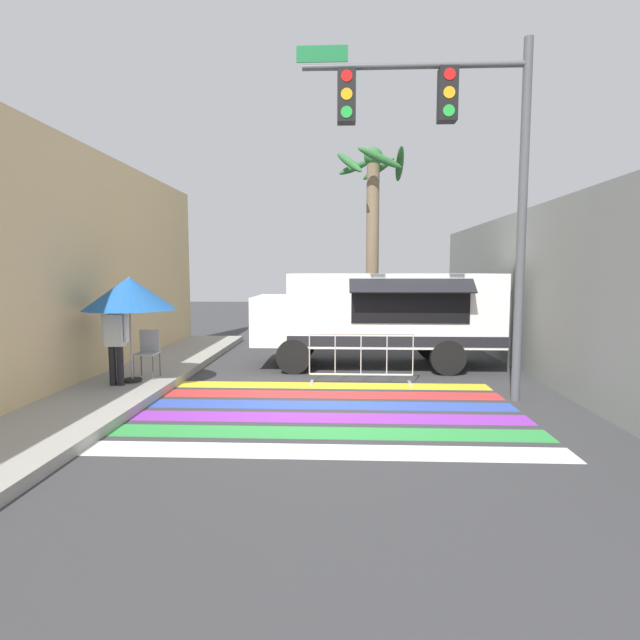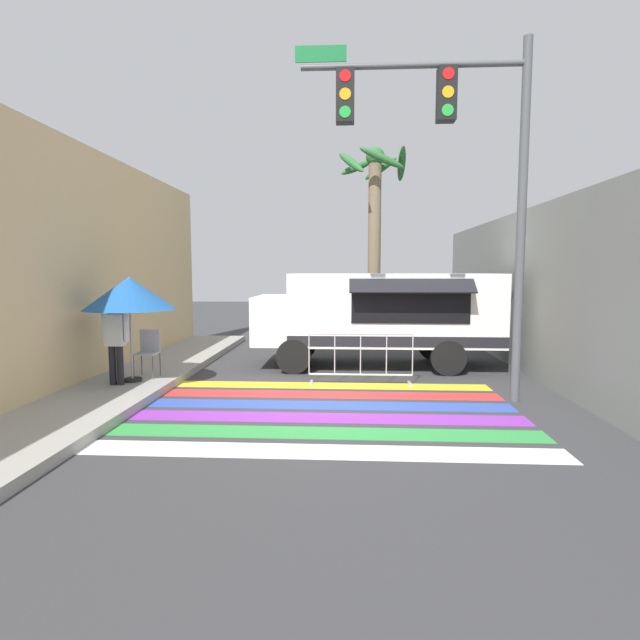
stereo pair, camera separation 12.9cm
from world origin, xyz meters
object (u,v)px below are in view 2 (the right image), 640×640
at_px(patio_umbrella, 129,294).
at_px(palm_tree, 374,217).
at_px(traffic_signal_pole, 450,147).
at_px(folding_chair, 148,348).
at_px(food_truck, 374,311).
at_px(barricade_front, 361,358).
at_px(vendor_person, 115,338).

relative_size(patio_umbrella, palm_tree, 0.33).
height_order(traffic_signal_pole, patio_umbrella, traffic_signal_pole).
xyz_separation_m(patio_umbrella, folding_chair, (0.14, 0.49, -1.16)).
height_order(food_truck, barricade_front, food_truck).
distance_m(vendor_person, palm_tree, 9.28).
height_order(patio_umbrella, barricade_front, patio_umbrella).
xyz_separation_m(traffic_signal_pole, folding_chair, (-5.94, 1.01, -3.77)).
distance_m(food_truck, vendor_person, 5.97).
xyz_separation_m(food_truck, traffic_signal_pole, (1.12, -3.24, 3.15)).
xyz_separation_m(traffic_signal_pole, palm_tree, (-0.94, 7.20, -0.44)).
xyz_separation_m(food_truck, palm_tree, (0.18, 3.95, 2.71)).
bearing_deg(traffic_signal_pole, vendor_person, 178.13).
bearing_deg(folding_chair, palm_tree, 61.09).
distance_m(traffic_signal_pole, palm_tree, 7.27).
height_order(traffic_signal_pole, vendor_person, traffic_signal_pole).
bearing_deg(vendor_person, patio_umbrella, 58.14).
relative_size(traffic_signal_pole, vendor_person, 3.91).
distance_m(patio_umbrella, barricade_front, 4.83).
bearing_deg(folding_chair, food_truck, 34.88).
distance_m(food_truck, barricade_front, 2.19).
xyz_separation_m(traffic_signal_pole, vendor_person, (-6.25, 0.20, -3.44)).
height_order(vendor_person, palm_tree, palm_tree).
bearing_deg(palm_tree, barricade_front, -95.40).
height_order(folding_chair, barricade_front, folding_chair).
bearing_deg(food_truck, barricade_front, -100.90).
height_order(vendor_person, barricade_front, vendor_person).
bearing_deg(palm_tree, food_truck, -92.60).
relative_size(folding_chair, barricade_front, 0.45).
relative_size(traffic_signal_pole, patio_umbrella, 3.04).
bearing_deg(palm_tree, folding_chair, -128.90).
distance_m(folding_chair, barricade_front, 4.44).
distance_m(food_truck, palm_tree, 4.80).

